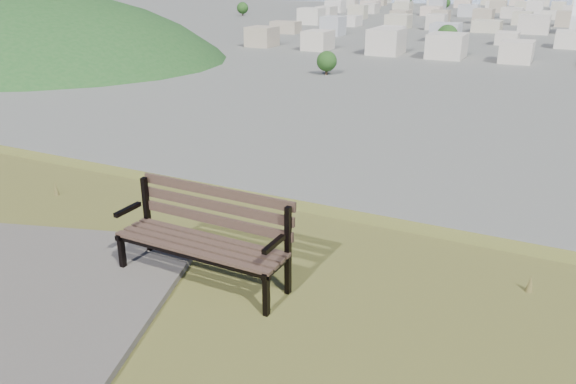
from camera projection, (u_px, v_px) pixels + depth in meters
The scene contains 4 objects.
park_bench at pixel (206, 232), 5.67m from camera, with size 1.84×0.62×0.95m.
green_wooded_hill at pixel (20, 56), 198.55m from camera, with size 176.78×141.43×88.39m.
city_blocks at pixel (572, 15), 341.18m from camera, with size 395.00×361.00×7.00m.
city_trees at pixel (513, 20), 288.53m from camera, with size 406.52×387.20×9.98m.
Camera 1 is at (2.38, -2.24, 27.99)m, focal length 35.00 mm.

